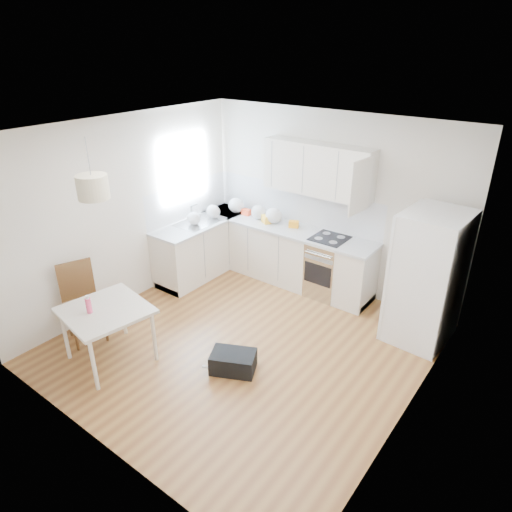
{
  "coord_description": "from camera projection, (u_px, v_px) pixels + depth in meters",
  "views": [
    {
      "loc": [
        3.05,
        -3.78,
        3.58
      ],
      "look_at": [
        -0.1,
        0.4,
        1.08
      ],
      "focal_mm": 32.0,
      "sensor_mm": 36.0,
      "label": 1
    }
  ],
  "objects": [
    {
      "name": "grocery_bag_a",
      "position": [
        236.0,
        205.0,
        7.67
      ],
      "size": [
        0.28,
        0.24,
        0.25
      ],
      "primitive_type": "ellipsoid",
      "color": "silver",
      "rests_on": "counter_back"
    },
    {
      "name": "range_oven",
      "position": [
        327.0,
        268.0,
        6.92
      ],
      "size": [
        0.5,
        0.61,
        0.88
      ],
      "primitive_type": null,
      "color": "#BBBFC0",
      "rests_on": "floor"
    },
    {
      "name": "floor",
      "position": [
        244.0,
        344.0,
        5.92
      ],
      "size": [
        4.2,
        4.2,
        0.0
      ],
      "primitive_type": "plane",
      "color": "brown",
      "rests_on": "ground"
    },
    {
      "name": "wall_right",
      "position": [
        421.0,
        307.0,
        4.2
      ],
      "size": [
        0.0,
        4.2,
        4.2
      ],
      "primitive_type": "plane",
      "rotation": [
        1.57,
        0.0,
        -1.57
      ],
      "color": "beige",
      "rests_on": "floor"
    },
    {
      "name": "refrigerator",
      "position": [
        429.0,
        278.0,
        5.72
      ],
      "size": [
        0.88,
        0.91,
        1.74
      ],
      "primitive_type": null,
      "rotation": [
        0.0,
        0.0,
        -0.05
      ],
      "color": "white",
      "rests_on": "floor"
    },
    {
      "name": "ceiling",
      "position": [
        241.0,
        132.0,
        4.76
      ],
      "size": [
        4.2,
        4.2,
        0.0
      ],
      "primitive_type": "plane",
      "rotation": [
        3.14,
        0.0,
        0.0
      ],
      "color": "white",
      "rests_on": "wall_back"
    },
    {
      "name": "cabinets_back",
      "position": [
        284.0,
        254.0,
        7.35
      ],
      "size": [
        3.0,
        0.6,
        0.88
      ],
      "primitive_type": "cube",
      "color": "silver",
      "rests_on": "floor"
    },
    {
      "name": "counter_left",
      "position": [
        202.0,
        222.0,
        7.37
      ],
      "size": [
        0.64,
        1.82,
        0.04
      ],
      "primitive_type": "cube",
      "color": "#B2B4B7",
      "rests_on": "cabinets_left"
    },
    {
      "name": "drink_bottle",
      "position": [
        88.0,
        304.0,
        5.22
      ],
      "size": [
        0.07,
        0.07,
        0.23
      ],
      "primitive_type": "cylinder",
      "rotation": [
        0.0,
        0.0,
        0.05
      ],
      "color": "#DC3D64",
      "rests_on": "dining_table"
    },
    {
      "name": "grocery_bag_b",
      "position": [
        259.0,
        212.0,
        7.4
      ],
      "size": [
        0.26,
        0.22,
        0.23
      ],
      "primitive_type": "ellipsoid",
      "color": "silver",
      "rests_on": "counter_back"
    },
    {
      "name": "backsplash_back",
      "position": [
        295.0,
        204.0,
        7.23
      ],
      "size": [
        3.0,
        0.01,
        0.58
      ],
      "primitive_type": "cube",
      "color": "white",
      "rests_on": "wall_back"
    },
    {
      "name": "backsplash_left",
      "position": [
        188.0,
        200.0,
        7.4
      ],
      "size": [
        0.01,
        1.8,
        0.58
      ],
      "primitive_type": "cube",
      "color": "white",
      "rests_on": "wall_left"
    },
    {
      "name": "wall_left",
      "position": [
        127.0,
        212.0,
        6.48
      ],
      "size": [
        0.0,
        4.2,
        4.2
      ],
      "primitive_type": "plane",
      "rotation": [
        1.57,
        0.0,
        1.57
      ],
      "color": "beige",
      "rests_on": "floor"
    },
    {
      "name": "cabinets_left",
      "position": [
        204.0,
        248.0,
        7.57
      ],
      "size": [
        0.6,
        1.8,
        0.88
      ],
      "primitive_type": "cube",
      "color": "silver",
      "rests_on": "floor"
    },
    {
      "name": "snack_red",
      "position": [
        246.0,
        212.0,
        7.59
      ],
      "size": [
        0.15,
        0.09,
        0.1
      ],
      "primitive_type": "cube",
      "rotation": [
        0.0,
        0.0,
        0.01
      ],
      "color": "red",
      "rests_on": "counter_back"
    },
    {
      "name": "pendant_lamp",
      "position": [
        93.0,
        187.0,
        4.76
      ],
      "size": [
        0.38,
        0.38,
        0.26
      ],
      "primitive_type": "cylinder",
      "rotation": [
        0.0,
        0.0,
        0.16
      ],
      "color": "beige",
      "rests_on": "ceiling"
    },
    {
      "name": "wall_back",
      "position": [
        330.0,
        203.0,
        6.85
      ],
      "size": [
        4.2,
        0.0,
        4.2
      ],
      "primitive_type": "plane",
      "rotation": [
        1.57,
        0.0,
        0.0
      ],
      "color": "beige",
      "rests_on": "floor"
    },
    {
      "name": "grocery_bag_d",
      "position": [
        213.0,
        211.0,
        7.46
      ],
      "size": [
        0.24,
        0.2,
        0.21
      ],
      "primitive_type": "ellipsoid",
      "color": "silver",
      "rests_on": "counter_back"
    },
    {
      "name": "grocery_bag_e",
      "position": [
        194.0,
        218.0,
        7.18
      ],
      "size": [
        0.23,
        0.19,
        0.2
      ],
      "primitive_type": "ellipsoid",
      "color": "silver",
      "rests_on": "counter_left"
    },
    {
      "name": "counter_back",
      "position": [
        284.0,
        228.0,
        7.15
      ],
      "size": [
        3.02,
        0.64,
        0.04
      ],
      "primitive_type": "cube",
      "color": "#B2B4B7",
      "rests_on": "cabinets_back"
    },
    {
      "name": "upper_cabinets",
      "position": [
        318.0,
        169.0,
        6.59
      ],
      "size": [
        1.7,
        0.32,
        0.75
      ],
      "primitive_type": "cube",
      "color": "silver",
      "rests_on": "wall_back"
    },
    {
      "name": "snack_yellow",
      "position": [
        266.0,
        219.0,
        7.27
      ],
      "size": [
        0.2,
        0.19,
        0.12
      ],
      "primitive_type": "cube",
      "rotation": [
        0.0,
        0.0,
        -0.59
      ],
      "color": "gold",
      "rests_on": "counter_back"
    },
    {
      "name": "sink",
      "position": [
        200.0,
        222.0,
        7.33
      ],
      "size": [
        0.5,
        0.8,
        0.16
      ],
      "primitive_type": null,
      "color": "#BBBFC0",
      "rests_on": "counter_left"
    },
    {
      "name": "window_glassblock",
      "position": [
        184.0,
        168.0,
        7.13
      ],
      "size": [
        0.02,
        1.0,
        1.0
      ],
      "primitive_type": "cube",
      "color": "#BFE0F9",
      "rests_on": "wall_left"
    },
    {
      "name": "dining_table",
      "position": [
        106.0,
        315.0,
        5.37
      ],
      "size": [
        1.05,
        1.05,
        0.72
      ],
      "rotation": [
        0.0,
        0.0,
        -0.17
      ],
      "color": "beige",
      "rests_on": "floor"
    },
    {
      "name": "gym_bag",
      "position": [
        233.0,
        362.0,
        5.4
      ],
      "size": [
        0.62,
        0.53,
        0.24
      ],
      "primitive_type": "cube",
      "rotation": [
        0.0,
        0.0,
        0.45
      ],
      "color": "black",
      "rests_on": "floor"
    },
    {
      "name": "grocery_bag_c",
      "position": [
        274.0,
        216.0,
        7.22
      ],
      "size": [
        0.28,
        0.24,
        0.25
      ],
      "primitive_type": "ellipsoid",
      "color": "silver",
      "rests_on": "counter_back"
    },
    {
      "name": "dining_chair",
      "position": [
        83.0,
        304.0,
        5.81
      ],
      "size": [
        0.56,
        0.56,
        1.04
      ],
      "primitive_type": null,
      "rotation": [
        0.0,
        0.0,
        -0.35
      ],
      "color": "#4A2D16",
      "rests_on": "floor"
    },
    {
      "name": "snack_orange",
      "position": [
        294.0,
        224.0,
        7.09
      ],
      "size": [
        0.18,
        0.14,
        0.1
      ],
      "primitive_type": "cube",
      "rotation": [
        0.0,
        0.0,
        0.4
      ],
      "color": "orange",
      "rests_on": "counter_back"
    }
  ]
}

